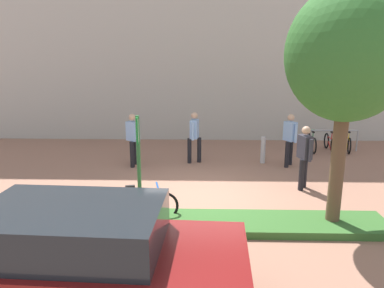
# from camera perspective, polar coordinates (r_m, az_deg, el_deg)

# --- Properties ---
(ground_plane) EXTENTS (60.00, 60.00, 0.00)m
(ground_plane) POSITION_cam_1_polar(r_m,az_deg,el_deg) (9.30, 1.40, -8.36)
(ground_plane) COLOR #936651
(building_facade) EXTENTS (28.00, 1.20, 10.00)m
(building_facade) POSITION_cam_1_polar(r_m,az_deg,el_deg) (16.01, 1.65, 18.91)
(building_facade) COLOR #B2ADA3
(building_facade) RESTS_ON ground
(planter_strip) EXTENTS (7.00, 1.10, 0.16)m
(planter_strip) POSITION_cam_1_polar(r_m,az_deg,el_deg) (7.75, 4.19, -12.35)
(planter_strip) COLOR #336028
(planter_strip) RESTS_ON ground
(tree_sidewalk) EXTENTS (2.35, 2.35, 4.83)m
(tree_sidewalk) POSITION_cam_1_polar(r_m,az_deg,el_deg) (7.58, 23.41, 12.75)
(tree_sidewalk) COLOR brown
(tree_sidewalk) RESTS_ON ground
(parking_sign_post) EXTENTS (0.08, 0.36, 2.35)m
(parking_sign_post) POSITION_cam_1_polar(r_m,az_deg,el_deg) (7.35, -8.44, -1.79)
(parking_sign_post) COLOR #2D7238
(parking_sign_post) RESTS_ON ground
(bike_at_sign) EXTENTS (1.65, 0.50, 0.86)m
(bike_at_sign) POSITION_cam_1_polar(r_m,az_deg,el_deg) (7.88, -8.24, -9.89)
(bike_at_sign) COLOR black
(bike_at_sign) RESTS_ON ground
(bike_rack_cluster) EXTENTS (2.11, 1.59, 0.83)m
(bike_rack_cluster) POSITION_cam_1_polar(r_m,az_deg,el_deg) (14.69, 20.89, 0.30)
(bike_rack_cluster) COLOR #99999E
(bike_rack_cluster) RESTS_ON ground
(bollard_steel) EXTENTS (0.16, 0.16, 0.90)m
(bollard_steel) POSITION_cam_1_polar(r_m,az_deg,el_deg) (12.35, 11.15, -0.93)
(bollard_steel) COLOR #ADADB2
(bollard_steel) RESTS_ON ground
(person_suited_navy) EXTENTS (0.35, 0.59, 1.72)m
(person_suited_navy) POSITION_cam_1_polar(r_m,az_deg,el_deg) (10.03, 17.33, -1.45)
(person_suited_navy) COLOR black
(person_suited_navy) RESTS_ON ground
(person_shirt_blue) EXTENTS (0.47, 0.60, 1.72)m
(person_shirt_blue) POSITION_cam_1_polar(r_m,az_deg,el_deg) (12.04, 0.38, 1.56)
(person_shirt_blue) COLOR black
(person_shirt_blue) RESTS_ON ground
(person_casual_tan) EXTENTS (0.41, 0.54, 1.72)m
(person_casual_tan) POSITION_cam_1_polar(r_m,az_deg,el_deg) (12.07, 15.18, 1.12)
(person_casual_tan) COLOR black
(person_casual_tan) RESTS_ON ground
(person_shirt_white) EXTENTS (0.52, 0.49, 1.72)m
(person_shirt_white) POSITION_cam_1_polar(r_m,az_deg,el_deg) (11.83, -9.31, 1.18)
(person_shirt_white) COLOR black
(person_shirt_white) RESTS_ON ground
(car_maroon_wagon) EXTENTS (4.38, 2.19, 1.54)m
(car_maroon_wagon) POSITION_cam_1_polar(r_m,az_deg,el_deg) (5.36, -16.56, -17.28)
(car_maroon_wagon) COLOR maroon
(car_maroon_wagon) RESTS_ON ground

